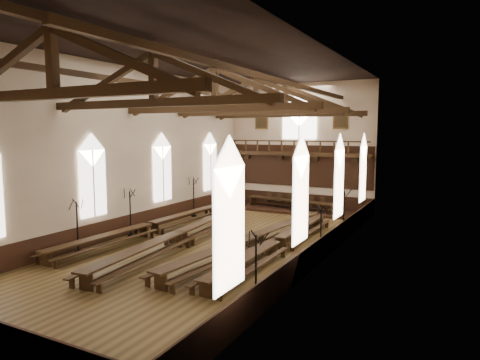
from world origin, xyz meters
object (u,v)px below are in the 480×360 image
at_px(refectory_row_b, 179,235).
at_px(dais, 291,210).
at_px(refectory_row_d, 277,243).
at_px(high_table, 291,201).
at_px(candelabrum_left_near, 78,236).
at_px(candelabrum_right_near, 256,285).
at_px(candelabrum_right_mid, 321,239).
at_px(candelabrum_left_far, 194,205).
at_px(candelabrum_left_mid, 131,222).
at_px(refectory_row_c, 256,238).
at_px(refectory_row_a, 149,226).
at_px(candelabrum_right_far, 343,221).

distance_m(refectory_row_b, dais, 12.51).
bearing_deg(refectory_row_d, high_table, 107.56).
height_order(high_table, candelabrum_left_near, candelabrum_left_near).
height_order(candelabrum_right_near, candelabrum_right_mid, candelabrum_right_near).
bearing_deg(candelabrum_right_near, candelabrum_left_near, 169.73).
bearing_deg(candelabrum_left_far, candelabrum_left_mid, -90.00).
bearing_deg(dais, candelabrum_left_far, -136.17).
relative_size(refectory_row_c, high_table, 1.96).
bearing_deg(refectory_row_a, refectory_row_b, -20.55).
relative_size(candelabrum_left_near, candelabrum_left_mid, 0.98).
height_order(refectory_row_a, refectory_row_c, refectory_row_c).
bearing_deg(dais, refectory_row_c, -78.25).
relative_size(high_table, candelabrum_left_far, 2.65).
height_order(refectory_row_a, high_table, high_table).
xyz_separation_m(refectory_row_c, candelabrum_right_far, (3.29, 5.19, 0.27)).
bearing_deg(candelabrum_right_near, refectory_row_a, 147.17).
height_order(refectory_row_a, candelabrum_left_far, candelabrum_left_far).
bearing_deg(candelabrum_left_mid, high_table, 65.25).
height_order(dais, candelabrum_left_near, candelabrum_left_near).
distance_m(refectory_row_a, candelabrum_right_mid, 10.31).
height_order(candelabrum_left_near, candelabrum_right_mid, candelabrum_left_near).
bearing_deg(dais, candelabrum_right_mid, -61.64).
distance_m(refectory_row_c, candelabrum_left_near, 9.21).
xyz_separation_m(refectory_row_b, refectory_row_d, (5.26, 1.22, -0.07)).
distance_m(refectory_row_d, high_table, 11.70).
bearing_deg(refectory_row_d, candelabrum_right_near, -73.08).
xyz_separation_m(high_table, candelabrum_right_far, (5.58, -5.82, 0.07)).
bearing_deg(high_table, candelabrum_left_near, -109.16).
bearing_deg(refectory_row_b, candelabrum_right_far, 41.92).
distance_m(candelabrum_left_mid, candelabrum_right_far, 12.69).
relative_size(refectory_row_c, candelabrum_left_far, 5.20).
xyz_separation_m(dais, high_table, (-0.00, 0.00, 0.70)).
xyz_separation_m(refectory_row_b, high_table, (1.73, 12.38, 0.20)).
distance_m(refectory_row_b, candelabrum_right_far, 9.83).
bearing_deg(candelabrum_right_mid, refectory_row_c, -168.49).
bearing_deg(refectory_row_c, candelabrum_right_far, 57.63).
xyz_separation_m(refectory_row_d, dais, (-3.53, 11.16, -0.43)).
bearing_deg(candelabrum_right_far, refectory_row_a, -152.03).
bearing_deg(high_table, candelabrum_right_far, -46.19).
xyz_separation_m(refectory_row_b, candelabrum_left_near, (-3.79, -3.50, 0.25)).
relative_size(candelabrum_left_near, candelabrum_left_far, 0.96).
xyz_separation_m(high_table, candelabrum_right_near, (5.58, -17.90, 0.05)).
xyz_separation_m(refectory_row_d, candelabrum_left_far, (-9.05, 5.86, 0.35)).
relative_size(refectory_row_d, candelabrum_right_mid, 5.57).
bearing_deg(candelabrum_left_far, dais, 43.83).
height_order(refectory_row_b, candelabrum_left_near, candelabrum_left_near).
distance_m(refectory_row_c, dais, 11.26).
bearing_deg(high_table, refectory_row_a, -112.58).
relative_size(refectory_row_a, candelabrum_left_far, 5.02).
height_order(candelabrum_right_mid, candelabrum_right_far, candelabrum_right_far).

